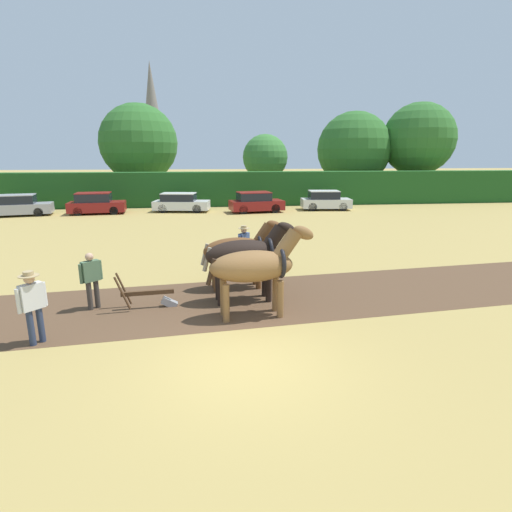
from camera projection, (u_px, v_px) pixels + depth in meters
The scene contains 20 objects.
ground_plane at pixel (244, 361), 8.37m from camera, with size 240.00×240.00×0.00m, color #A88E4C.
plowed_furrow_strip at pixel (58, 315), 10.83m from camera, with size 34.28×4.04×0.01m, color brown.
hedgerow at pixel (215, 189), 33.98m from camera, with size 58.53×1.81×2.85m, color #1E511E.
tree_left at pixel (139, 143), 37.26m from camera, with size 7.16×7.16×8.90m.
tree_center_left at pixel (265, 157), 39.19m from camera, with size 4.42×4.42×6.22m.
tree_center at pixel (354, 149), 40.31m from camera, with size 7.35×7.35×8.50m.
tree_center_right at pixel (419, 139), 39.49m from camera, with size 7.04×7.04×9.28m.
church_spire at pixel (153, 119), 70.34m from camera, with size 3.08×3.08×19.99m.
draft_horse_lead_left at pixel (256, 266), 10.44m from camera, with size 2.95×1.09×2.49m.
draft_horse_lead_right at pixel (247, 255), 11.58m from camera, with size 2.83×1.10×2.40m.
draft_horse_trail_left at pixel (240, 250), 12.77m from camera, with size 2.77×1.06×2.26m.
plow at pixel (153, 297), 11.28m from camera, with size 1.70×0.50×1.13m.
farmer_at_plow at pixel (91, 277), 11.04m from camera, with size 0.51×0.47×1.62m.
farmer_beside_team at pixel (244, 244), 14.86m from camera, with size 0.46×0.53×1.69m.
farmer_onlooker_left at pixel (32, 302), 8.93m from camera, with size 0.47×0.53×1.73m.
parked_car_far_left at pixel (18, 206), 28.37m from camera, with size 4.60×2.61×1.51m.
parked_car_left at pixel (96, 204), 29.35m from camera, with size 4.12×2.18×1.56m.
parked_car_center_left at pixel (181, 203), 30.49m from camera, with size 4.38×2.32×1.42m.
parked_car_center at pixel (256, 202), 30.18m from camera, with size 4.21×2.41×1.53m.
parked_car_center_right at pixel (325, 201), 31.52m from camera, with size 3.96×2.08×1.51m.
Camera 1 is at (-0.66, -7.55, 4.20)m, focal length 28.00 mm.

